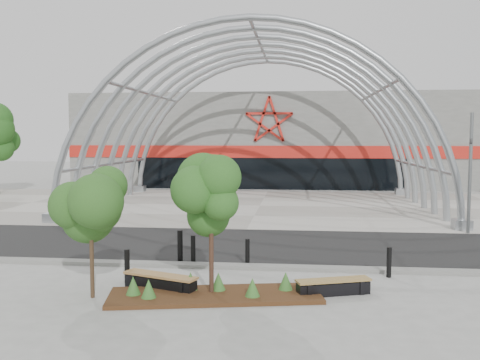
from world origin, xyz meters
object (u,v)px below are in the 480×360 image
at_px(street_tree_0, 91,205).
at_px(bench_1, 333,287).
at_px(street_tree_1, 211,199).
at_px(bench_0, 160,283).
at_px(signal_pole, 470,171).
at_px(bollard_2, 180,247).

bearing_deg(street_tree_0, bench_1, 8.46).
bearing_deg(street_tree_1, bench_0, 167.84).
xyz_separation_m(signal_pole, street_tree_0, (-13.19, -10.99, -0.30)).
relative_size(signal_pole, bollard_2, 4.76).
height_order(signal_pole, street_tree_1, signal_pole).
xyz_separation_m(street_tree_1, bench_0, (-1.53, 0.33, -2.45)).
bearing_deg(signal_pole, bench_0, -138.61).
bearing_deg(bollard_2, bench_1, -32.38).
height_order(signal_pole, street_tree_0, signal_pole).
bearing_deg(bench_0, street_tree_0, -153.33).
distance_m(bench_1, bollard_2, 5.99).
bearing_deg(street_tree_0, bollard_2, 70.19).
xyz_separation_m(bench_1, bollard_2, (-5.05, 3.20, 0.36)).
bearing_deg(signal_pole, bench_1, -123.53).
xyz_separation_m(bench_0, bench_1, (4.88, 0.13, -0.02)).
distance_m(street_tree_1, bollard_2, 4.56).
relative_size(street_tree_0, street_tree_1, 0.94).
distance_m(bench_0, bollard_2, 3.36).
height_order(bench_0, bench_1, bench_0).
height_order(street_tree_0, street_tree_1, street_tree_1).
relative_size(street_tree_1, bench_0, 1.63).
height_order(street_tree_1, bollard_2, street_tree_1).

